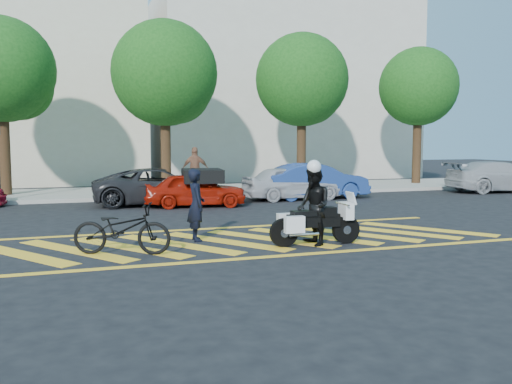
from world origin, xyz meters
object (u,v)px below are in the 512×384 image
object	(u,v)px
police_motorcycle	(314,223)
officer_moto	(314,206)
parked_mid_left	(160,186)
parked_far_right	(499,177)
parked_mid_right	(292,183)
bicycle	(122,229)
parked_right	(315,181)
officer_bike	(196,205)
red_convertible	(195,190)

from	to	relation	value
police_motorcycle	officer_moto	bearing A→B (deg)	-172.76
parked_mid_left	parked_far_right	bearing A→B (deg)	-85.22
parked_mid_right	parked_far_right	xyz separation A→B (m)	(10.19, 0.00, 0.03)
bicycle	parked_far_right	size ratio (longest dim) A/B	0.42
parked_mid_left	parked_far_right	distance (m)	15.37
bicycle	parked_right	bearing A→B (deg)	-22.83
bicycle	police_motorcycle	size ratio (longest dim) A/B	0.94
police_motorcycle	officer_moto	distance (m)	0.37
bicycle	parked_mid_right	distance (m)	11.19
parked_mid_right	police_motorcycle	bearing A→B (deg)	158.79
bicycle	parked_right	world-z (taller)	parked_right
parked_mid_left	parked_far_right	world-z (taller)	parked_far_right
parked_mid_left	parked_right	distance (m)	6.20
police_motorcycle	parked_mid_right	xyz separation A→B (m)	(3.12, 8.86, 0.17)
parked_right	parked_mid_right	bearing A→B (deg)	93.28
officer_bike	police_motorcycle	world-z (taller)	officer_bike
red_convertible	parked_mid_left	size ratio (longest dim) A/B	0.74
police_motorcycle	parked_right	xyz separation A→B (m)	(4.14, 8.94, 0.20)
bicycle	parked_right	xyz separation A→B (m)	(8.28, 8.58, 0.19)
officer_bike	parked_right	distance (m)	9.97
bicycle	parked_right	distance (m)	11.93
parked_far_right	parked_mid_left	bearing A→B (deg)	96.88
officer_bike	parked_far_right	xyz separation A→B (m)	(15.68, 7.48, -0.14)
officer_bike	red_convertible	size ratio (longest dim) A/B	0.47
red_convertible	police_motorcycle	bearing A→B (deg)	-165.61
officer_moto	parked_right	world-z (taller)	officer_moto
bicycle	red_convertible	size ratio (longest dim) A/B	0.56
bicycle	officer_bike	bearing A→B (deg)	-38.78
officer_bike	bicycle	size ratio (longest dim) A/B	0.84
officer_bike	parked_mid_left	size ratio (longest dim) A/B	0.35
police_motorcycle	red_convertible	distance (m)	7.92
parked_far_right	police_motorcycle	bearing A→B (deg)	130.55
officer_bike	parked_right	size ratio (longest dim) A/B	0.39
bicycle	parked_right	size ratio (longest dim) A/B	0.46
parked_right	officer_bike	bearing A→B (deg)	138.35
parked_mid_left	parked_right	size ratio (longest dim) A/B	1.11
parked_mid_left	bicycle	bearing A→B (deg)	171.01
officer_bike	parked_mid_right	xyz separation A→B (m)	(5.49, 7.48, -0.17)
bicycle	red_convertible	xyz separation A→B (m)	(3.17, 7.51, 0.08)
officer_moto	parked_right	distance (m)	9.86
red_convertible	parked_right	bearing A→B (deg)	-70.85
parked_mid_right	parked_far_right	world-z (taller)	parked_far_right
police_motorcycle	parked_far_right	world-z (taller)	parked_far_right
parked_mid_right	parked_right	size ratio (longest dim) A/B	0.91
red_convertible	parked_mid_right	size ratio (longest dim) A/B	0.90
officer_moto	officer_bike	bearing A→B (deg)	-118.33
parked_mid_left	parked_right	xyz separation A→B (m)	(6.20, 0.07, 0.05)
officer_moto	parked_mid_left	bearing A→B (deg)	-164.87
officer_moto	parked_far_right	bearing A→B (deg)	125.77
bicycle	officer_moto	xyz separation A→B (m)	(4.13, -0.36, 0.35)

